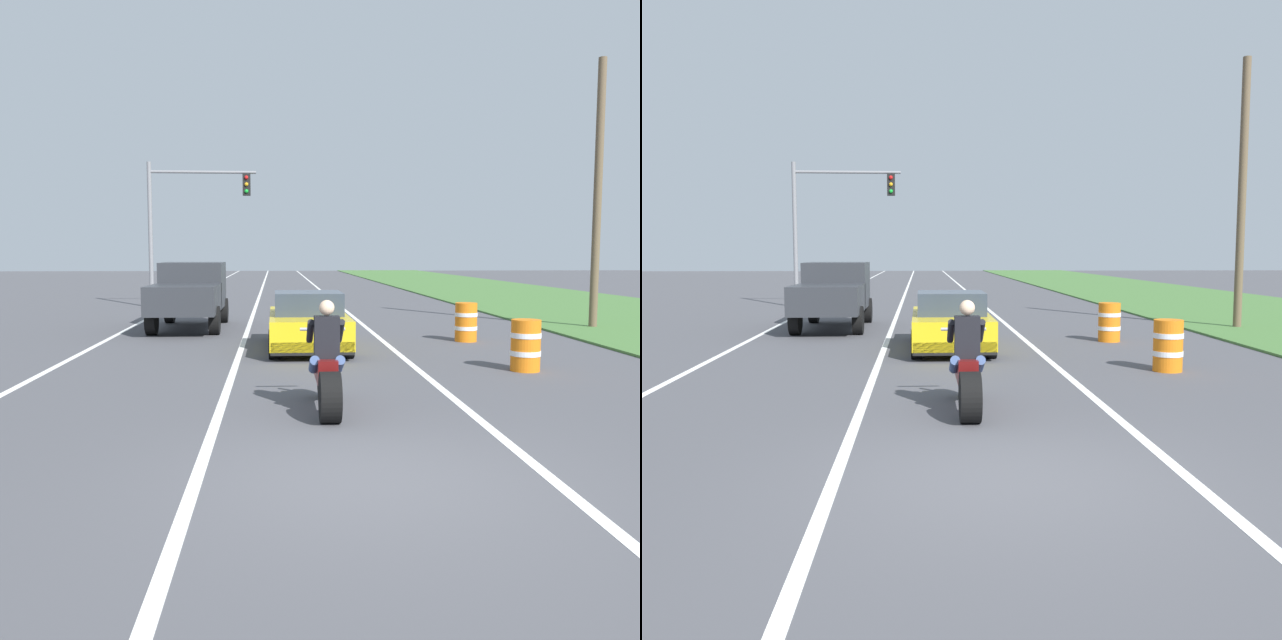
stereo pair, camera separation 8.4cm
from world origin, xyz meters
TOP-DOWN VIEW (x-y plane):
  - ground_plane at (0.00, 0.00)m, footprint 160.00×160.00m
  - lane_stripe_left_solid at (-5.40, 20.00)m, footprint 0.14×120.00m
  - lane_stripe_right_solid at (1.80, 20.00)m, footprint 0.14×120.00m
  - lane_stripe_centre_dashed at (-1.80, 20.00)m, footprint 0.14×120.00m
  - grass_verge_right at (11.92, 20.00)m, footprint 10.00×120.00m
  - motorcycle_with_rider at (-0.26, 2.96)m, footprint 0.70×2.21m
  - sports_car_yellow at (-0.21, 9.53)m, footprint 1.84×4.30m
  - pickup_truck_left_lane_dark_grey at (-3.54, 14.19)m, footprint 2.02×4.80m
  - traffic_light_mast_near at (-4.75, 22.42)m, footprint 4.48×0.34m
  - utility_pole_roadside at (8.63, 13.43)m, footprint 0.24×0.24m
  - construction_barrel_nearest at (3.85, 6.18)m, footprint 0.58×0.58m
  - construction_barrel_mid at (3.93, 10.65)m, footprint 0.58×0.58m

SIDE VIEW (x-z plane):
  - ground_plane at x=0.00m, z-range 0.00..0.00m
  - lane_stripe_left_solid at x=-5.40m, z-range 0.00..0.01m
  - lane_stripe_right_solid at x=1.80m, z-range 0.00..0.01m
  - lane_stripe_centre_dashed at x=-1.80m, z-range 0.00..0.01m
  - grass_verge_right at x=11.92m, z-range 0.00..0.06m
  - construction_barrel_nearest at x=3.85m, z-range 0.00..1.00m
  - construction_barrel_mid at x=3.93m, z-range 0.00..1.00m
  - motorcycle_with_rider at x=-0.26m, z-range -0.22..1.40m
  - sports_car_yellow at x=-0.21m, z-range -0.05..1.31m
  - pickup_truck_left_lane_dark_grey at x=-3.54m, z-range 0.12..2.10m
  - utility_pole_roadside at x=8.63m, z-range 0.00..7.97m
  - traffic_light_mast_near at x=-4.75m, z-range 0.99..6.99m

